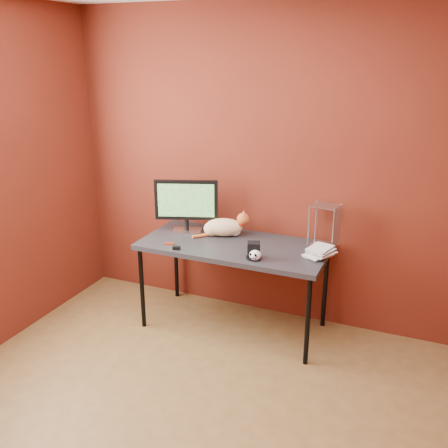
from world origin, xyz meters
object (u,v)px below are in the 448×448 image
at_px(monitor, 186,204).
at_px(skull_mug, 255,255).
at_px(desk, 234,249).
at_px(book_stack, 316,202).
at_px(cat, 224,227).
at_px(speaker, 254,251).

xyz_separation_m(monitor, skull_mug, (0.74, -0.35, -0.21)).
relative_size(desk, book_stack, 1.84).
height_order(skull_mug, book_stack, book_stack).
distance_m(desk, book_stack, 0.78).
bearing_deg(monitor, skull_mug, -44.95).
distance_m(monitor, cat, 0.37).
height_order(desk, skull_mug, skull_mug).
xyz_separation_m(speaker, book_stack, (0.38, 0.28, 0.35)).
bearing_deg(desk, speaker, -42.38).
xyz_separation_m(monitor, book_stack, (1.10, -0.04, 0.15)).
bearing_deg(book_stack, desk, -175.48).
bearing_deg(book_stack, cat, 173.31).
xyz_separation_m(skull_mug, book_stack, (0.36, 0.30, 0.36)).
relative_size(monitor, book_stack, 0.62).
xyz_separation_m(monitor, cat, (0.32, 0.05, -0.18)).
relative_size(desk, cat, 3.54).
relative_size(skull_mug, book_stack, 0.11).
relative_size(cat, speaker, 3.27).
bearing_deg(speaker, desk, 119.69).
bearing_deg(monitor, book_stack, -22.06).
relative_size(monitor, speaker, 3.92).
bearing_deg(desk, cat, 135.88).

